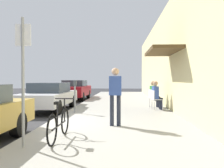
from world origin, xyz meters
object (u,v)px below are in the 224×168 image
parked_car_1 (49,96)px  seated_patron_0 (157,94)px  parking_meter (75,94)px  seated_patron_1 (154,93)px  bicycle_0 (59,124)px  cafe_chair_1 (153,97)px  cafe_chair_0 (155,98)px  pedestrian_standing (115,92)px  street_sign (23,72)px  parked_car_2 (75,90)px

parked_car_1 → seated_patron_0: seated_patron_0 is taller
parking_meter → seated_patron_1: size_ratio=1.02×
bicycle_0 → cafe_chair_1: size_ratio=1.97×
parked_car_1 → cafe_chair_0: size_ratio=5.06×
parked_car_1 → bicycle_0: size_ratio=2.57×
bicycle_0 → pedestrian_standing: pedestrian_standing is taller
seated_patron_1 → parked_car_1: bearing=-174.2°
cafe_chair_0 → seated_patron_1: size_ratio=0.67×
cafe_chair_0 → pedestrian_standing: pedestrian_standing is taller
seated_patron_0 → cafe_chair_0: bearing=-170.5°
parked_car_1 → street_sign: street_sign is taller
seated_patron_0 → pedestrian_standing: pedestrian_standing is taller
cafe_chair_0 → seated_patron_0: 0.20m
parked_car_2 → cafe_chair_0: parked_car_2 is taller
bicycle_0 → seated_patron_1: (2.97, 6.17, 0.34)m
street_sign → pedestrian_standing: street_sign is taller
street_sign → seated_patron_0: bearing=59.1°
parked_car_2 → cafe_chair_1: size_ratio=5.06×
pedestrian_standing → cafe_chair_0: bearing=65.3°
cafe_chair_0 → cafe_chair_1: 0.87m
parked_car_1 → seated_patron_0: (5.03, -0.37, 0.12)m
parked_car_1 → cafe_chair_1: size_ratio=5.06×
street_sign → seated_patron_1: (3.53, 6.78, -0.82)m
parked_car_2 → street_sign: bearing=-82.9°
parked_car_2 → cafe_chair_0: size_ratio=5.06×
bicycle_0 → cafe_chair_1: bearing=64.7°
parking_meter → cafe_chair_1: bearing=30.5°
street_sign → seated_patron_0: (3.53, 5.90, -0.82)m
parked_car_2 → cafe_chair_1: 7.27m
seated_patron_1 → pedestrian_standing: (-1.75, -4.57, 0.30)m
cafe_chair_0 → seated_patron_1: seated_patron_1 is taller
parked_car_2 → seated_patron_1: size_ratio=3.41×
pedestrian_standing → seated_patron_0: bearing=64.6°
parked_car_1 → cafe_chair_1: parked_car_1 is taller
parked_car_2 → seated_patron_0: 7.96m
bicycle_0 → seated_patron_1: seated_patron_1 is taller
parked_car_2 → street_sign: 12.20m
parking_meter → bicycle_0: size_ratio=0.77×
street_sign → bicycle_0: 1.42m
parked_car_2 → parking_meter: 7.49m
parked_car_1 → seated_patron_1: 5.06m
cafe_chair_0 → seated_patron_1: 0.91m
cafe_chair_0 → parking_meter: bearing=-161.5°
parking_meter → cafe_chair_1: parking_meter is taller
street_sign → seated_patron_0: 6.92m
parking_meter → seated_patron_0: bearing=18.3°
seated_patron_0 → bicycle_0: bearing=-119.3°
bicycle_0 → seated_patron_0: 6.08m
pedestrian_standing → seated_patron_1: bearing=69.0°
street_sign → seated_patron_1: size_ratio=2.02×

